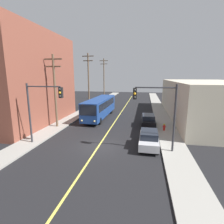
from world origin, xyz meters
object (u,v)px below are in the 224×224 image
(city_bus, at_px, (100,107))
(fire_hydrant, at_px, (164,127))
(utility_pole_mid, at_px, (89,79))
(traffic_signal_left_corner, at_px, (43,103))
(traffic_signal_right_corner, at_px, (157,105))
(parked_car_silver, at_px, (149,139))
(utility_pole_near, at_px, (55,88))
(utility_pole_far, at_px, (104,77))
(parked_car_black, at_px, (148,120))

(city_bus, bearing_deg, fire_hydrant, -31.27)
(fire_hydrant, bearing_deg, utility_pole_mid, 136.08)
(traffic_signal_left_corner, bearing_deg, traffic_signal_right_corner, 1.76)
(city_bus, relative_size, utility_pole_mid, 1.09)
(parked_car_silver, relative_size, utility_pole_mid, 0.40)
(city_bus, distance_m, traffic_signal_right_corner, 15.00)
(traffic_signal_right_corner, bearing_deg, utility_pole_near, 156.31)
(utility_pole_mid, xyz_separation_m, fire_hydrant, (14.12, -13.59, -5.69))
(utility_pole_far, relative_size, traffic_signal_left_corner, 1.92)
(parked_car_black, distance_m, traffic_signal_left_corner, 13.94)
(utility_pole_near, distance_m, fire_hydrant, 14.84)
(parked_car_silver, bearing_deg, traffic_signal_right_corner, -59.39)
(fire_hydrant, bearing_deg, traffic_signal_left_corner, -151.59)
(parked_car_silver, xyz_separation_m, traffic_signal_left_corner, (-10.28, -1.24, 3.46))
(parked_car_black, height_order, utility_pole_mid, utility_pole_mid)
(city_bus, distance_m, fire_hydrant, 11.49)
(parked_car_black, xyz_separation_m, utility_pole_near, (-12.10, -2.85, 4.47))
(parked_car_silver, height_order, utility_pole_near, utility_pole_near)
(parked_car_black, distance_m, utility_pole_mid, 17.62)
(utility_pole_near, xyz_separation_m, fire_hydrant, (14.04, 0.77, -4.73))
(fire_hydrant, bearing_deg, city_bus, 148.73)
(utility_pole_mid, distance_m, fire_hydrant, 20.41)
(parked_car_black, bearing_deg, utility_pole_far, 114.97)
(parked_car_silver, relative_size, traffic_signal_right_corner, 0.74)
(parked_car_silver, distance_m, utility_pole_far, 36.73)
(city_bus, xyz_separation_m, traffic_signal_right_corner, (8.33, -12.23, 2.49))
(city_bus, bearing_deg, traffic_signal_left_corner, -101.24)
(parked_car_silver, distance_m, utility_pole_near, 13.67)
(parked_car_silver, bearing_deg, utility_pole_far, 109.94)
(fire_hydrant, bearing_deg, traffic_signal_right_corner, -102.87)
(traffic_signal_left_corner, bearing_deg, city_bus, 78.76)
(utility_pole_far, bearing_deg, traffic_signal_left_corner, -86.61)
(utility_pole_mid, xyz_separation_m, traffic_signal_left_corner, (1.86, -20.23, -1.97))
(city_bus, bearing_deg, utility_pole_near, -122.58)
(utility_pole_mid, bearing_deg, utility_pole_far, 90.91)
(parked_car_black, bearing_deg, traffic_signal_right_corner, -86.57)
(parked_car_black, relative_size, traffic_signal_left_corner, 0.74)
(parked_car_silver, xyz_separation_m, utility_pole_mid, (-12.14, 18.98, 5.43))
(utility_pole_near, bearing_deg, traffic_signal_left_corner, -73.08)
(parked_car_silver, xyz_separation_m, fire_hydrant, (1.98, 5.39, -0.26))
(utility_pole_far, bearing_deg, utility_pole_mid, -89.09)
(parked_car_black, relative_size, traffic_signal_right_corner, 0.74)
(city_bus, height_order, parked_car_black, city_bus)
(traffic_signal_left_corner, relative_size, traffic_signal_right_corner, 1.00)
(parked_car_black, relative_size, utility_pole_far, 0.39)
(city_bus, bearing_deg, parked_car_silver, -55.47)
(parked_car_silver, height_order, traffic_signal_right_corner, traffic_signal_right_corner)
(utility_pole_near, relative_size, fire_hydrant, 11.14)
(utility_pole_near, distance_m, traffic_signal_left_corner, 6.21)
(utility_pole_mid, bearing_deg, traffic_signal_right_corner, -57.49)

